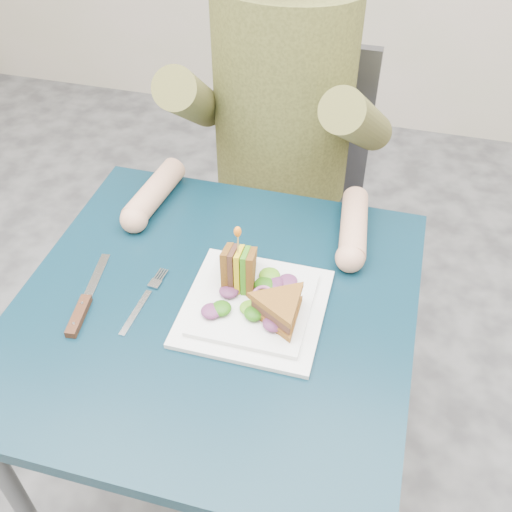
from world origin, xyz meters
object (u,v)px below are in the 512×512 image
(table, at_px, (216,332))
(fork, at_px, (143,302))
(plate, at_px, (254,306))
(sandwich_upright, at_px, (239,269))
(sandwich_flat, at_px, (280,309))
(knife, at_px, (82,308))
(chair, at_px, (287,186))
(diner, at_px, (282,84))

(table, height_order, fork, fork)
(table, xyz_separation_m, plate, (0.08, 0.01, 0.09))
(table, xyz_separation_m, sandwich_upright, (0.03, 0.05, 0.13))
(plate, bearing_deg, sandwich_flat, -24.44)
(table, bearing_deg, sandwich_flat, -6.99)
(plate, xyz_separation_m, fork, (-0.21, -0.04, -0.01))
(sandwich_flat, xyz_separation_m, knife, (-0.37, -0.06, -0.04))
(chair, bearing_deg, sandwich_flat, -78.84)
(chair, relative_size, plate, 3.58)
(knife, bearing_deg, sandwich_upright, 25.98)
(plate, xyz_separation_m, knife, (-0.31, -0.09, -0.00))
(diner, distance_m, sandwich_upright, 0.51)
(chair, relative_size, diner, 1.25)
(chair, height_order, sandwich_upright, chair)
(sandwich_upright, height_order, knife, sandwich_upright)
(sandwich_upright, xyz_separation_m, knife, (-0.27, -0.13, -0.05))
(chair, distance_m, sandwich_flat, 0.72)
(diner, relative_size, plate, 2.87)
(knife, bearing_deg, chair, 72.34)
(knife, bearing_deg, fork, 24.69)
(diner, bearing_deg, sandwich_upright, -85.92)
(diner, distance_m, sandwich_flat, 0.59)
(sandwich_flat, bearing_deg, fork, -177.00)
(diner, bearing_deg, table, -90.00)
(sandwich_upright, relative_size, knife, 0.62)
(table, relative_size, diner, 1.01)
(chair, xyz_separation_m, sandwich_upright, (0.03, -0.60, 0.24))
(sandwich_flat, height_order, sandwich_upright, sandwich_upright)
(chair, distance_m, knife, 0.79)
(knife, bearing_deg, sandwich_flat, 9.41)
(chair, height_order, fork, chair)
(sandwich_upright, distance_m, knife, 0.30)
(sandwich_flat, relative_size, knife, 0.76)
(table, relative_size, knife, 3.39)
(sandwich_flat, height_order, knife, sandwich_flat)
(plate, xyz_separation_m, sandwich_flat, (0.05, -0.02, 0.04))
(sandwich_flat, bearing_deg, chair, 101.16)
(table, bearing_deg, knife, -161.76)
(plate, xyz_separation_m, sandwich_upright, (-0.04, 0.04, 0.05))
(table, distance_m, chair, 0.66)
(table, bearing_deg, sandwich_upright, 57.02)
(chair, distance_m, sandwich_upright, 0.65)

